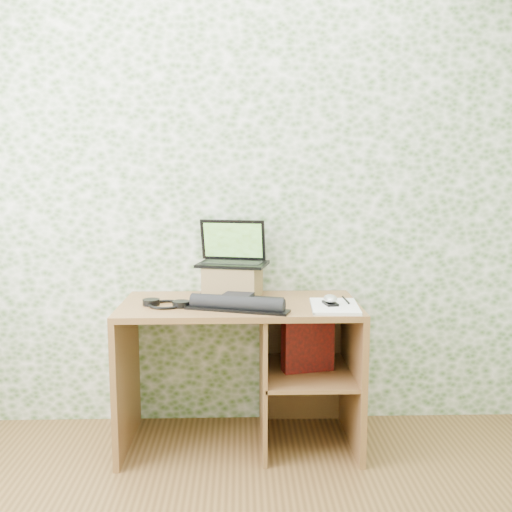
{
  "coord_description": "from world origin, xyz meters",
  "views": [
    {
      "loc": [
        0.0,
        -1.39,
        1.39
      ],
      "look_at": [
        0.08,
        1.39,
        1.0
      ],
      "focal_mm": 40.0,
      "sensor_mm": 36.0,
      "label": 1
    }
  ],
  "objects_px": {
    "desk": "(255,352)",
    "keyboard": "(237,302)",
    "riser": "(233,281)",
    "laptop": "(233,254)",
    "notepad": "(335,306)"
  },
  "relations": [
    {
      "from": "desk",
      "to": "keyboard",
      "type": "distance_m",
      "value": 0.33
    },
    {
      "from": "riser",
      "to": "laptop",
      "type": "relative_size",
      "value": 0.7
    },
    {
      "from": "keyboard",
      "to": "notepad",
      "type": "distance_m",
      "value": 0.48
    },
    {
      "from": "riser",
      "to": "notepad",
      "type": "bearing_deg",
      "value": -28.29
    },
    {
      "from": "laptop",
      "to": "keyboard",
      "type": "xyz_separation_m",
      "value": [
        0.02,
        -0.28,
        -0.2
      ]
    },
    {
      "from": "riser",
      "to": "keyboard",
      "type": "relative_size",
      "value": 0.55
    },
    {
      "from": "desk",
      "to": "keyboard",
      "type": "bearing_deg",
      "value": -125.05
    },
    {
      "from": "desk",
      "to": "notepad",
      "type": "xyz_separation_m",
      "value": [
        0.39,
        -0.15,
        0.28
      ]
    },
    {
      "from": "desk",
      "to": "laptop",
      "type": "relative_size",
      "value": 3.0
    },
    {
      "from": "desk",
      "to": "keyboard",
      "type": "relative_size",
      "value": 2.35
    },
    {
      "from": "desk",
      "to": "laptop",
      "type": "xyz_separation_m",
      "value": [
        -0.11,
        0.15,
        0.49
      ]
    },
    {
      "from": "notepad",
      "to": "laptop",
      "type": "bearing_deg",
      "value": 152.63
    },
    {
      "from": "laptop",
      "to": "keyboard",
      "type": "bearing_deg",
      "value": -71.93
    },
    {
      "from": "riser",
      "to": "notepad",
      "type": "height_order",
      "value": "riser"
    },
    {
      "from": "riser",
      "to": "notepad",
      "type": "relative_size",
      "value": 0.87
    }
  ]
}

